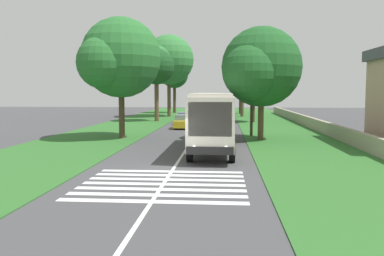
# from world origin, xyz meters

# --- Properties ---
(ground) EXTENTS (160.00, 160.00, 0.00)m
(ground) POSITION_xyz_m (0.00, 0.00, 0.00)
(ground) COLOR #424244
(grass_verge_left) EXTENTS (120.00, 8.00, 0.04)m
(grass_verge_left) POSITION_xyz_m (15.00, 8.20, 0.02)
(grass_verge_left) COLOR #2D6628
(grass_verge_left) RESTS_ON ground
(grass_verge_right) EXTENTS (120.00, 8.00, 0.04)m
(grass_verge_right) POSITION_xyz_m (15.00, -8.20, 0.02)
(grass_verge_right) COLOR #2D6628
(grass_verge_right) RESTS_ON ground
(centre_line) EXTENTS (110.00, 0.16, 0.01)m
(centre_line) POSITION_xyz_m (15.00, 0.00, 0.00)
(centre_line) COLOR silver
(centre_line) RESTS_ON ground
(coach_bus) EXTENTS (11.16, 2.62, 3.73)m
(coach_bus) POSITION_xyz_m (6.68, -1.80, 2.15)
(coach_bus) COLOR silver
(coach_bus) RESTS_ON ground
(zebra_crossing) EXTENTS (5.85, 6.80, 0.01)m
(zebra_crossing) POSITION_xyz_m (-2.76, 0.00, 0.00)
(zebra_crossing) COLOR silver
(zebra_crossing) RESTS_ON ground
(trailing_car_0) EXTENTS (4.30, 1.78, 1.43)m
(trailing_car_0) POSITION_xyz_m (23.09, 1.70, 0.67)
(trailing_car_0) COLOR gold
(trailing_car_0) RESTS_ON ground
(trailing_car_1) EXTENTS (4.30, 1.78, 1.43)m
(trailing_car_1) POSITION_xyz_m (28.46, 2.02, 0.67)
(trailing_car_1) COLOR #B21E1E
(trailing_car_1) RESTS_ON ground
(trailing_minibus_0) EXTENTS (6.00, 2.14, 2.53)m
(trailing_minibus_0) POSITION_xyz_m (38.56, -2.07, 1.55)
(trailing_minibus_0) COLOR teal
(trailing_minibus_0) RESTS_ON ground
(roadside_tree_left_0) EXTENTS (5.67, 4.62, 9.29)m
(roadside_tree_left_0) POSITION_xyz_m (32.83, 6.31, 6.85)
(roadside_tree_left_0) COLOR brown
(roadside_tree_left_0) RESTS_ON grass_verge_left
(roadside_tree_left_1) EXTENTS (9.60, 7.59, 12.35)m
(roadside_tree_left_1) POSITION_xyz_m (42.60, 6.09, 8.37)
(roadside_tree_left_1) COLOR brown
(roadside_tree_left_1) RESTS_ON grass_verge_left
(roadside_tree_left_2) EXTENTS (5.63, 4.94, 9.33)m
(roadside_tree_left_2) POSITION_xyz_m (53.64, 6.48, 6.76)
(roadside_tree_left_2) COLOR #4C3826
(roadside_tree_left_2) RESTS_ON grass_verge_left
(roadside_tree_left_3) EXTENTS (7.77, 6.46, 9.76)m
(roadside_tree_left_3) POSITION_xyz_m (13.49, 5.98, 6.38)
(roadside_tree_left_3) COLOR #4C3826
(roadside_tree_left_3) RESTS_ON grass_verge_left
(roadside_tree_right_0) EXTENTS (7.46, 6.31, 8.89)m
(roadside_tree_right_0) POSITION_xyz_m (13.38, -5.23, 5.61)
(roadside_tree_right_0) COLOR brown
(roadside_tree_right_0) RESTS_ON grass_verge_right
(roadside_tree_right_1) EXTENTS (6.31, 5.63, 11.18)m
(roadside_tree_right_1) POSITION_xyz_m (43.64, -5.14, 8.26)
(roadside_tree_right_1) COLOR brown
(roadside_tree_right_1) RESTS_ON grass_verge_right
(roadside_tree_right_2) EXTENTS (6.14, 5.24, 8.69)m
(roadside_tree_right_2) POSITION_xyz_m (51.70, -5.19, 5.96)
(roadside_tree_right_2) COLOR #4C3826
(roadside_tree_right_2) RESTS_ON grass_verge_right
(roadside_tree_right_3) EXTENTS (7.21, 6.12, 10.39)m
(roadside_tree_right_3) POSITION_xyz_m (31.86, -5.88, 7.24)
(roadside_tree_right_3) COLOR #3D2D1E
(roadside_tree_right_3) RESTS_ON grass_verge_right
(utility_pole) EXTENTS (0.24, 1.40, 7.74)m
(utility_pole) POSITION_xyz_m (15.93, -4.85, 4.05)
(utility_pole) COLOR #473828
(utility_pole) RESTS_ON grass_verge_right
(roadside_wall) EXTENTS (70.00, 0.40, 1.10)m
(roadside_wall) POSITION_xyz_m (20.00, -11.60, 0.59)
(roadside_wall) COLOR #9E937F
(roadside_wall) RESTS_ON grass_verge_right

